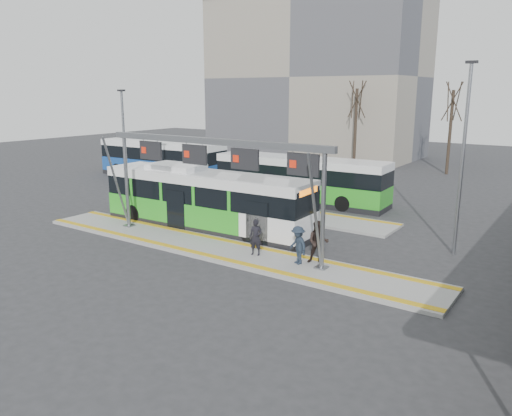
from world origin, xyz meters
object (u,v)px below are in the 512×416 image
Objects in this scene: gantry at (212,161)px; passenger_a at (256,237)px; hero_bus at (205,201)px; passenger_b at (318,242)px; passenger_c at (298,245)px.

gantry is 4.18m from passenger_a.
hero_bus is 8.35m from passenger_b.
hero_bus is at bearing -172.36° from passenger_c.
passenger_c is at bearing -15.70° from passenger_a.
passenger_b is (8.09, -2.01, -0.49)m from hero_bus.
hero_bus is at bearing 136.47° from passenger_a.
passenger_c is (-0.69, -0.55, -0.11)m from passenger_b.
hero_bus is 7.53× the size of passenger_c.
passenger_c is (2.19, 0.05, 0.01)m from passenger_a.
passenger_a is at bearing -28.43° from hero_bus.
hero_bus is at bearing 142.02° from passenger_b.
hero_bus is 6.67× the size of passenger_b.
passenger_b is 0.89m from passenger_c.
gantry reaches higher than passenger_a.
hero_bus is (-2.66, 2.52, -2.71)m from gantry.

